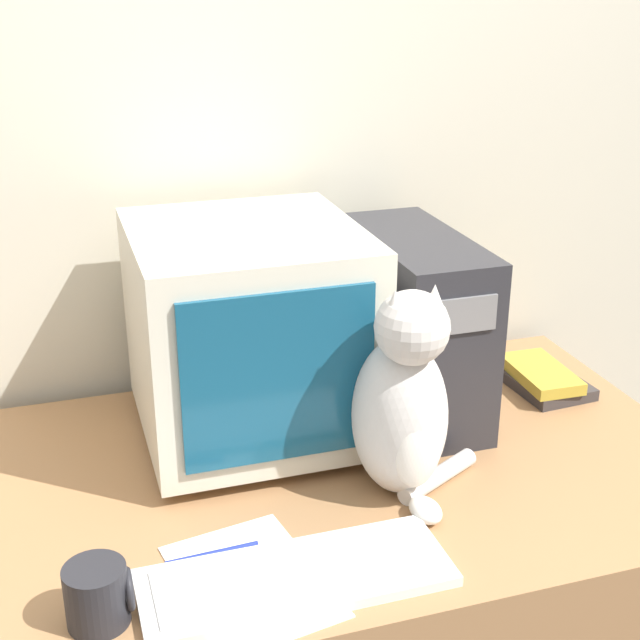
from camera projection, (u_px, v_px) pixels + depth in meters
name	position (u px, v px, depth m)	size (l,w,h in m)	color
wall_back	(222.00, 173.00, 1.97)	(7.00, 0.05, 2.50)	beige
desk	(290.00, 635.00, 1.85)	(1.64, 0.89, 0.78)	#9E7047
crt_monitor	(249.00, 332.00, 1.76)	(0.44, 0.47, 0.44)	beige
computer_tower	(414.00, 325.00, 1.88)	(0.19, 0.45, 0.39)	#28282D
keyboard	(296.00, 577.00, 1.40)	(0.49, 0.18, 0.02)	silver
cat	(404.00, 405.00, 1.58)	(0.26, 0.25, 0.41)	silver
book_stack	(544.00, 379.00, 2.02)	(0.16, 0.21, 0.05)	#383333
pen	(212.00, 554.00, 1.46)	(0.16, 0.02, 0.01)	navy
paper_sheet	(251.00, 581.00, 1.41)	(0.26, 0.33, 0.00)	white
mug	(98.00, 595.00, 1.30)	(0.10, 0.09, 0.10)	#232328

